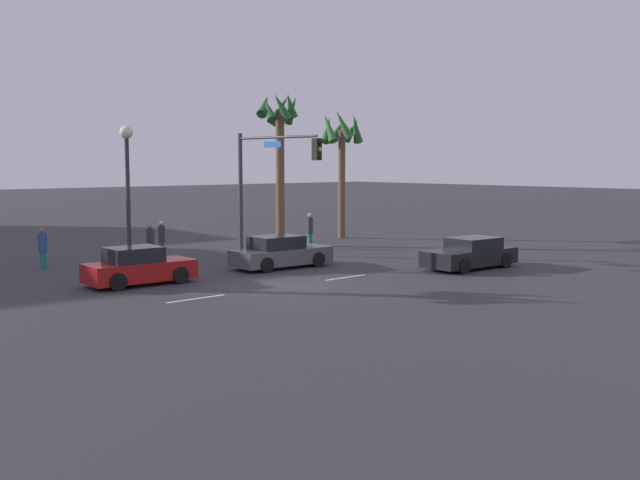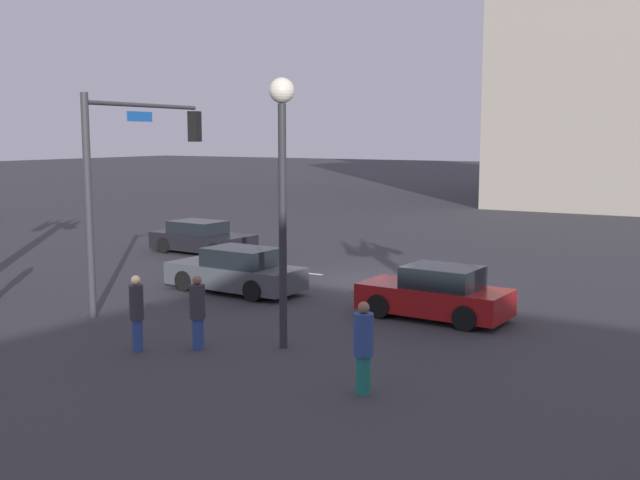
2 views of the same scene
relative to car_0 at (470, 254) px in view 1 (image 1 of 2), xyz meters
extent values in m
plane|color=#333338|center=(-8.44, 1.66, -0.61)|extent=(220.00, 220.00, 0.00)
cube|color=silver|center=(-12.49, 1.66, -0.61)|extent=(2.18, 0.14, 0.01)
cube|color=silver|center=(-5.71, 1.66, -0.61)|extent=(2.08, 0.14, 0.01)
cube|color=black|center=(-0.06, 0.00, -0.12)|extent=(4.47, 1.94, 0.67)
cube|color=black|center=(0.20, -0.01, 0.46)|extent=(2.17, 1.63, 0.48)
cylinder|color=black|center=(-1.46, -0.77, -0.29)|extent=(0.65, 0.25, 0.64)
cylinder|color=black|center=(-1.38, 0.89, -0.29)|extent=(0.65, 0.25, 0.64)
cylinder|color=black|center=(1.27, -0.88, -0.29)|extent=(0.65, 0.25, 0.64)
cylinder|color=black|center=(1.34, 0.77, -0.29)|extent=(0.65, 0.25, 0.64)
cube|color=#474C51|center=(-5.91, 5.48, -0.11)|extent=(4.43, 1.88, 0.68)
cube|color=black|center=(-6.17, 5.49, 0.50)|extent=(2.15, 1.59, 0.55)
cylinder|color=black|center=(-4.52, 6.23, -0.29)|extent=(0.65, 0.24, 0.64)
cylinder|color=black|center=(-4.58, 4.62, -0.29)|extent=(0.65, 0.24, 0.64)
cylinder|color=black|center=(-7.23, 6.34, -0.29)|extent=(0.65, 0.24, 0.64)
cylinder|color=black|center=(-7.29, 4.72, -0.29)|extent=(0.65, 0.24, 0.64)
cube|color=maroon|center=(-12.51, 5.51, -0.11)|extent=(3.98, 1.83, 0.69)
cube|color=black|center=(-12.75, 5.52, 0.52)|extent=(1.94, 1.55, 0.55)
cylinder|color=black|center=(-11.27, 6.25, -0.29)|extent=(0.65, 0.24, 0.64)
cylinder|color=black|center=(-11.33, 4.67, -0.29)|extent=(0.65, 0.24, 0.64)
cylinder|color=black|center=(-13.70, 6.34, -0.29)|extent=(0.65, 0.24, 0.64)
cylinder|color=black|center=(-13.76, 4.77, -0.29)|extent=(0.65, 0.24, 0.64)
cylinder|color=#38383D|center=(-4.74, 10.13, 2.33)|extent=(0.20, 0.20, 5.89)
cylinder|color=#38383D|center=(-4.45, 7.65, 5.02)|extent=(0.69, 4.96, 0.12)
cube|color=black|center=(-4.17, 5.17, 4.45)|extent=(0.35, 0.35, 0.95)
sphere|color=#360503|center=(-4.14, 5.00, 4.74)|extent=(0.20, 0.20, 0.20)
sphere|color=orange|center=(-4.14, 5.00, 4.44)|extent=(0.20, 0.20, 0.20)
sphere|color=black|center=(-4.14, 5.00, 4.14)|extent=(0.20, 0.20, 0.20)
cube|color=#1959B2|center=(-4.48, 7.90, 4.70)|extent=(0.17, 1.10, 0.28)
cylinder|color=#2D2D33|center=(-10.71, 9.94, 2.13)|extent=(0.18, 0.18, 5.49)
sphere|color=#F2EACC|center=(-10.71, 9.94, 5.16)|extent=(0.56, 0.56, 0.56)
cylinder|color=#1E7266|center=(-0.46, 9.99, -0.22)|extent=(0.33, 0.33, 0.78)
cylinder|color=#333338|center=(-0.46, 9.99, 0.60)|extent=(0.43, 0.43, 0.85)
sphere|color=tan|center=(-0.46, 9.99, 1.14)|extent=(0.23, 0.23, 0.23)
cylinder|color=#2D478C|center=(-9.13, 11.04, -0.26)|extent=(0.29, 0.29, 0.71)
cylinder|color=#333338|center=(-9.13, 11.04, 0.48)|extent=(0.39, 0.39, 0.77)
sphere|color=#8C664C|center=(-9.13, 11.04, 0.97)|extent=(0.21, 0.21, 0.21)
cylinder|color=#2D478C|center=(-8.09, 11.88, -0.25)|extent=(0.25, 0.25, 0.72)
cylinder|color=#333338|center=(-8.09, 11.88, 0.50)|extent=(0.33, 0.33, 0.79)
sphere|color=tan|center=(-8.09, 11.88, 1.01)|extent=(0.21, 0.21, 0.21)
cylinder|color=#1E7266|center=(-13.75, 11.78, -0.25)|extent=(0.33, 0.33, 0.74)
cylinder|color=#2D478C|center=(-13.75, 11.78, 0.53)|extent=(0.44, 0.44, 0.80)
sphere|color=#8C664C|center=(-13.75, 11.78, 1.04)|extent=(0.22, 0.22, 0.22)
cylinder|color=brown|center=(4.48, 12.86, 2.59)|extent=(0.41, 0.41, 6.42)
cone|color=#2D6633|center=(5.27, 12.81, 5.84)|extent=(0.65, 1.54, 1.52)
cone|color=#2D6633|center=(4.75, 13.44, 5.89)|extent=(1.24, 0.97, 1.39)
cone|color=#2D6633|center=(4.03, 13.62, 5.87)|extent=(1.49, 1.19, 1.81)
cone|color=#2D6633|center=(3.56, 12.98, 5.92)|extent=(0.74, 1.49, 1.89)
cone|color=#2D6633|center=(3.93, 12.18, 6.10)|extent=(1.35, 1.25, 1.81)
cone|color=#2D6633|center=(4.88, 12.07, 5.89)|extent=(1.46, 1.10, 1.81)
cylinder|color=brown|center=(-0.76, 12.10, 3.03)|extent=(0.47, 0.47, 7.29)
cone|color=#235628|center=(0.02, 12.06, 6.73)|extent=(0.62, 1.30, 1.63)
cone|color=#235628|center=(-0.20, 12.83, 6.76)|extent=(1.49, 1.33, 1.85)
cone|color=#235628|center=(-1.28, 12.75, 6.96)|extent=(1.63, 1.45, 1.50)
cone|color=#235628|center=(-1.44, 12.20, 6.69)|extent=(0.74, 1.33, 1.45)
cone|color=#235628|center=(-1.14, 11.47, 6.79)|extent=(1.32, 1.10, 1.55)
cone|color=#235628|center=(-0.52, 11.51, 6.90)|extent=(1.18, 0.91, 1.40)
camera|label=1|loc=(-24.86, -18.64, 3.82)|focal=40.49mm
camera|label=2|loc=(-20.29, 24.10, 4.21)|focal=43.32mm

